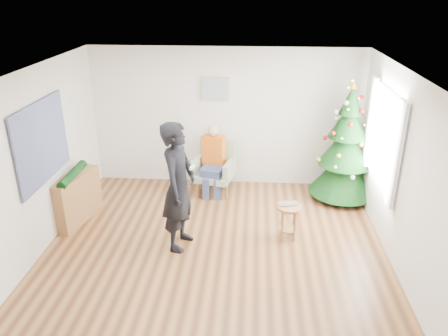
# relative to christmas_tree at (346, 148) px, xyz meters

# --- Properties ---
(floor) EXTENTS (5.00, 5.00, 0.00)m
(floor) POSITION_rel_christmas_tree_xyz_m (-2.15, -1.96, -0.96)
(floor) COLOR brown
(floor) RESTS_ON ground
(ceiling) EXTENTS (5.00, 5.00, 0.00)m
(ceiling) POSITION_rel_christmas_tree_xyz_m (-2.15, -1.96, 1.64)
(ceiling) COLOR white
(ceiling) RESTS_ON wall_back
(wall_back) EXTENTS (5.00, 0.00, 5.00)m
(wall_back) POSITION_rel_christmas_tree_xyz_m (-2.15, 0.54, 0.34)
(wall_back) COLOR silver
(wall_back) RESTS_ON floor
(wall_front) EXTENTS (5.00, 0.00, 5.00)m
(wall_front) POSITION_rel_christmas_tree_xyz_m (-2.15, -4.46, 0.34)
(wall_front) COLOR silver
(wall_front) RESTS_ON floor
(wall_left) EXTENTS (0.00, 5.00, 5.00)m
(wall_left) POSITION_rel_christmas_tree_xyz_m (-4.65, -1.96, 0.34)
(wall_left) COLOR silver
(wall_left) RESTS_ON floor
(wall_right) EXTENTS (0.00, 5.00, 5.00)m
(wall_right) POSITION_rel_christmas_tree_xyz_m (0.35, -1.96, 0.34)
(wall_right) COLOR silver
(wall_right) RESTS_ON floor
(window_panel) EXTENTS (0.04, 1.30, 1.40)m
(window_panel) POSITION_rel_christmas_tree_xyz_m (0.32, -0.96, 0.54)
(window_panel) COLOR white
(window_panel) RESTS_ON wall_right
(curtains) EXTENTS (0.05, 1.75, 1.50)m
(curtains) POSITION_rel_christmas_tree_xyz_m (0.29, -0.96, 0.54)
(curtains) COLOR white
(curtains) RESTS_ON wall_right
(christmas_tree) EXTENTS (1.18, 1.18, 2.14)m
(christmas_tree) POSITION_rel_christmas_tree_xyz_m (0.00, 0.00, 0.00)
(christmas_tree) COLOR #3F2816
(christmas_tree) RESTS_ON floor
(stool) EXTENTS (0.37, 0.37, 0.56)m
(stool) POSITION_rel_christmas_tree_xyz_m (-1.06, -1.47, -0.68)
(stool) COLOR brown
(stool) RESTS_ON floor
(laptop) EXTENTS (0.35, 0.28, 0.02)m
(laptop) POSITION_rel_christmas_tree_xyz_m (-1.06, -1.47, -0.40)
(laptop) COLOR silver
(laptop) RESTS_ON stool
(armchair) EXTENTS (0.82, 0.79, 0.98)m
(armchair) POSITION_rel_christmas_tree_xyz_m (-2.34, 0.10, -0.61)
(armchair) COLOR gray
(armchair) RESTS_ON floor
(seated_person) EXTENTS (0.46, 0.62, 1.28)m
(seated_person) POSITION_rel_christmas_tree_xyz_m (-2.35, 0.05, -0.31)
(seated_person) COLOR navy
(seated_person) RESTS_ON armchair
(standing_man) EXTENTS (0.58, 0.77, 1.92)m
(standing_man) POSITION_rel_christmas_tree_xyz_m (-2.67, -1.76, -0.00)
(standing_man) COLOR black
(standing_man) RESTS_ON floor
(game_controller) EXTENTS (0.06, 0.13, 0.04)m
(game_controller) POSITION_rel_christmas_tree_xyz_m (-2.46, -1.79, 0.32)
(game_controller) COLOR white
(game_controller) RESTS_ON standing_man
(console) EXTENTS (0.53, 1.04, 0.80)m
(console) POSITION_rel_christmas_tree_xyz_m (-4.48, -1.15, -0.56)
(console) COLOR brown
(console) RESTS_ON floor
(garland) EXTENTS (0.14, 0.90, 0.14)m
(garland) POSITION_rel_christmas_tree_xyz_m (-4.48, -1.15, -0.14)
(garland) COLOR black
(garland) RESTS_ON console
(tapestry) EXTENTS (0.03, 1.50, 1.15)m
(tapestry) POSITION_rel_christmas_tree_xyz_m (-4.61, -1.66, 0.59)
(tapestry) COLOR black
(tapestry) RESTS_ON wall_left
(framed_picture) EXTENTS (0.52, 0.05, 0.42)m
(framed_picture) POSITION_rel_christmas_tree_xyz_m (-2.35, 0.50, 0.89)
(framed_picture) COLOR tan
(framed_picture) RESTS_ON wall_back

